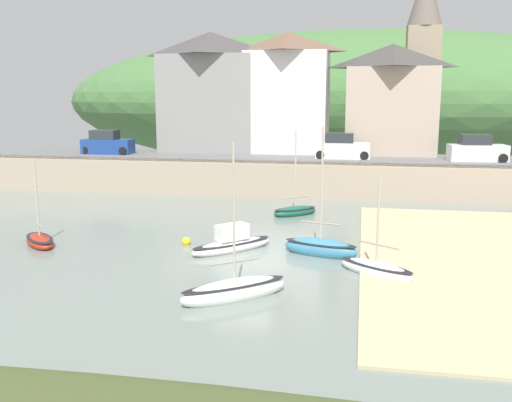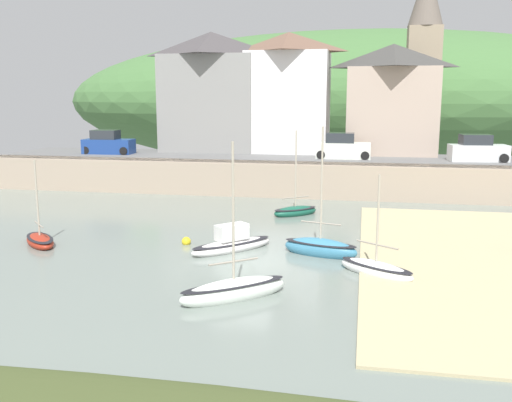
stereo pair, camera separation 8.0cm
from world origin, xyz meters
The scene contains 17 objects.
ground centered at (1.40, -9.56, 0.16)m, with size 48.00×41.00×0.61m.
quay_seawall centered at (0.00, 17.50, 1.36)m, with size 48.00×9.40×2.40m.
hillside_backdrop centered at (4.12, 55.20, 6.38)m, with size 80.00×44.00×18.24m.
waterfront_building_left centered at (-8.14, 25.20, 7.52)m, with size 8.34×6.02×10.10m.
waterfront_building_centre centered at (-1.44, 25.20, 7.44)m, with size 7.07×5.59×9.94m.
waterfront_building_right centered at (7.10, 25.20, 6.90)m, with size 7.43×5.92×8.86m.
church_with_spire centered at (9.81, 29.20, 10.58)m, with size 3.00×3.00×15.86m.
rowboat_small_beached centered at (5.65, -0.69, 0.25)m, with size 3.32×2.75×4.25m.
motorboat_with_cabin centered at (0.64, -4.46, 0.32)m, with size 3.77×3.29×5.82m.
fishing_boat_green centered at (1.04, 10.39, 0.26)m, with size 2.97×2.78×5.26m.
sailboat_nearest_shore centered at (-0.90, 1.78, 0.34)m, with size 3.73×3.85×1.41m.
dinghy_open_wooden centered at (3.22, 1.82, 0.33)m, with size 3.63×2.02×6.03m.
sailboat_white_hull centered at (-10.29, 1.06, 0.23)m, with size 2.79×2.83×4.28m.
parked_car_near_slipway centered at (-15.86, 20.70, 3.20)m, with size 4.16×1.84×1.95m.
parked_car_by_wall centered at (3.39, 20.70, 3.20)m, with size 4.11×1.82×1.95m.
parked_car_end_of_row centered at (13.20, 20.70, 3.20)m, with size 4.25×2.11×1.95m.
mooring_buoy centered at (-3.35, 2.50, 0.13)m, with size 0.45×0.45×0.45m.
Camera 2 is at (5.02, -23.17, 7.11)m, focal length 39.79 mm.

